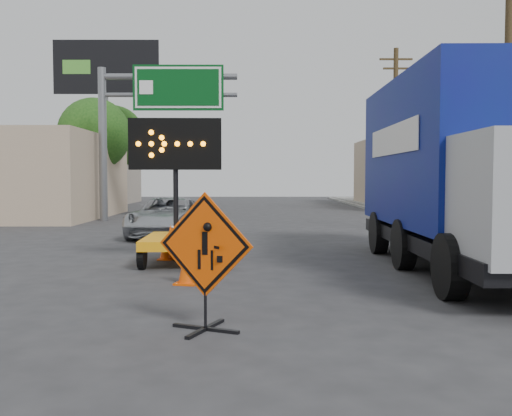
{
  "coord_description": "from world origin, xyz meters",
  "views": [
    {
      "loc": [
        0.29,
        -7.5,
        1.94
      ],
      "look_at": [
        0.31,
        3.48,
        1.35
      ],
      "focal_mm": 40.0,
      "sensor_mm": 36.0,
      "label": 1
    }
  ],
  "objects_px": {
    "arrow_board": "(176,232)",
    "box_truck": "(463,182)",
    "pickup_truck": "(169,217)",
    "construction_sign": "(205,258)"
  },
  "relations": [
    {
      "from": "construction_sign",
      "to": "pickup_truck",
      "type": "bearing_deg",
      "value": 124.45
    },
    {
      "from": "arrow_board",
      "to": "box_truck",
      "type": "bearing_deg",
      "value": -9.44
    },
    {
      "from": "arrow_board",
      "to": "pickup_truck",
      "type": "relative_size",
      "value": 0.7
    },
    {
      "from": "construction_sign",
      "to": "pickup_truck",
      "type": "relative_size",
      "value": 0.38
    },
    {
      "from": "pickup_truck",
      "to": "box_truck",
      "type": "distance_m",
      "value": 10.0
    },
    {
      "from": "construction_sign",
      "to": "arrow_board",
      "type": "bearing_deg",
      "value": 125.15
    },
    {
      "from": "construction_sign",
      "to": "box_truck",
      "type": "xyz_separation_m",
      "value": [
        4.97,
        4.73,
        0.93
      ]
    },
    {
      "from": "arrow_board",
      "to": "box_truck",
      "type": "relative_size",
      "value": 0.38
    },
    {
      "from": "construction_sign",
      "to": "arrow_board",
      "type": "xyz_separation_m",
      "value": [
        -1.15,
        5.61,
        -0.21
      ]
    },
    {
      "from": "construction_sign",
      "to": "arrow_board",
      "type": "relative_size",
      "value": 0.54
    }
  ]
}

